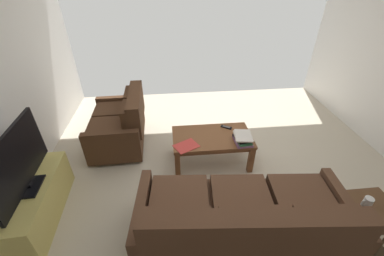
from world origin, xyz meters
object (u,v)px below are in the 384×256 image
Objects in this scene: loveseat_near at (121,123)px; loose_magazine at (186,146)px; flat_tv at (17,162)px; coffee_mug at (368,202)px; book_stack at (243,138)px; coffee_table at (212,140)px; tv_stand at (38,202)px; tv_remote at (226,127)px; sofa_main at (243,221)px; end_table at (370,215)px.

loveseat_near reaches higher than loose_magazine.
flat_tv is 10.46× the size of coffee_mug.
flat_tv reaches higher than book_stack.
loveseat_near is 1.89m from book_stack.
tv_stand is at bearing 19.90° from coffee_table.
coffee_table is at bearing 37.98° from tv_remote.
sofa_main is at bearing -5.34° from loose_magazine.
tv_stand is at bearing -14.30° from sofa_main.
end_table reaches higher than tv_remote.
loose_magazine is at bearing -36.52° from end_table.
sofa_main reaches higher than coffee_table.
loveseat_near is 3.75× the size of book_stack.
sofa_main is at bearing 93.69° from coffee_table.
tv_stand is 1.80m from loose_magazine.
sofa_main is 20.97× the size of coffee_mug.
sofa_main is at bearing 84.03° from tv_remote.
end_table is 3.40× the size of tv_remote.
end_table is at bearing 132.08° from coffee_table.
end_table reaches higher than coffee_table.
loveseat_near reaches higher than sofa_main.
flat_tv is 2.53m from tv_remote.
coffee_mug is 0.65× the size of tv_remote.
tv_stand is at bearing 13.29° from book_stack.
coffee_table is (0.08, -1.30, 0.03)m from sofa_main.
loveseat_near is 1.25m from loose_magazine.
flat_tv is at bearing -97.64° from tv_stand.
sofa_main is 1.78× the size of loveseat_near.
sofa_main is 1.18m from book_stack.
loose_magazine is at bearing -161.68° from tv_stand.
loveseat_near is 11.77× the size of coffee_mug.
tv_remote is at bearing 165.05° from loveseat_near.
flat_tv is at bearing -14.36° from sofa_main.
coffee_table is at bearing -47.92° from end_table.
loose_magazine reaches higher than coffee_table.
book_stack is (-2.46, -0.58, -0.31)m from flat_tv.
flat_tv is at bearing -99.63° from loose_magazine.
loose_magazine is (1.66, -1.23, 0.01)m from end_table.
coffee_table is at bearing -86.31° from sofa_main.
book_stack is (-1.72, 0.78, 0.15)m from loveseat_near.
coffee_mug is at bearing 122.30° from tv_remote.
coffee_mug is 0.34× the size of loose_magazine.
sofa_main is 1.50m from tv_remote.
coffee_table is at bearing -48.26° from coffee_mug.
coffee_table is 0.31m from tv_remote.
tv_stand is (2.16, -0.55, -0.12)m from sofa_main.
tv_remote is at bearing -95.97° from sofa_main.
loveseat_near is at bearing -24.45° from coffee_table.
flat_tv reaches higher than coffee_table.
loveseat_near is at bearing -37.73° from coffee_mug.
coffee_table is 1.86m from coffee_mug.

